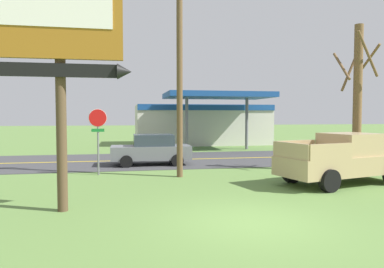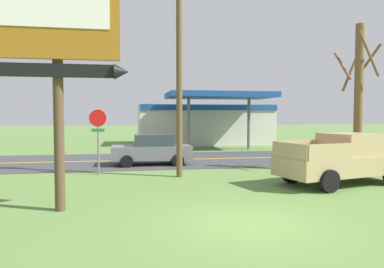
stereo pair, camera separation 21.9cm
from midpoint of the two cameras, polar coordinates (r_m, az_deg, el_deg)
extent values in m
plane|color=#5B7F3D|center=(9.39, 8.72, -13.56)|extent=(180.00, 180.00, 0.00)
cube|color=#3D3D3F|center=(21.85, -2.74, -4.03)|extent=(140.00, 8.00, 0.02)
cube|color=gold|center=(21.85, -2.74, -4.00)|extent=(126.00, 0.20, 0.01)
cylinder|color=brown|center=(10.69, -20.46, 6.98)|extent=(0.28, 0.28, 6.89)
cube|color=#996019|center=(10.83, -20.82, 17.31)|extent=(3.38, 0.16, 2.42)
cube|color=white|center=(10.82, -20.93, 18.91)|extent=(2.84, 0.03, 1.36)
cube|color=black|center=(10.55, -20.67, 9.34)|extent=(3.05, 0.12, 0.36)
cone|color=black|center=(10.40, -11.15, 9.57)|extent=(0.40, 0.44, 0.44)
cylinder|color=slate|center=(16.77, -14.85, -2.50)|extent=(0.08, 0.08, 2.20)
cylinder|color=red|center=(16.67, -14.93, 2.46)|extent=(0.76, 0.03, 0.76)
cylinder|color=white|center=(16.69, -14.92, 2.46)|extent=(0.80, 0.01, 0.80)
cube|color=#19722D|center=(16.68, -14.90, 0.57)|extent=(0.56, 0.03, 0.14)
cylinder|color=brown|center=(15.80, -2.37, 11.22)|extent=(0.26, 0.26, 9.87)
cylinder|color=brown|center=(18.82, 24.21, 5.09)|extent=(0.40, 0.40, 6.90)
cylinder|color=brown|center=(19.38, 25.82, 10.70)|extent=(0.18, 1.33, 1.15)
cylinder|color=brown|center=(19.25, 23.20, 9.04)|extent=(1.08, 0.36, 1.97)
cylinder|color=brown|center=(18.59, 22.08, 9.86)|extent=(0.34, 1.69, 1.48)
cylinder|color=brown|center=(18.59, 25.55, 11.28)|extent=(1.25, 0.27, 2.06)
cube|color=beige|center=(34.06, 1.22, 1.49)|extent=(12.00, 6.00, 3.60)
cube|color=#19478C|center=(31.08, 2.39, 4.21)|extent=(12.00, 0.12, 0.50)
cube|color=#19478C|center=(28.25, 3.77, 6.06)|extent=(8.00, 5.00, 0.40)
cylinder|color=slate|center=(27.71, -1.06, 1.78)|extent=(0.24, 0.24, 4.20)
cylinder|color=slate|center=(28.91, 8.36, 1.80)|extent=(0.24, 0.24, 4.20)
cube|color=tan|center=(15.28, 22.02, -4.42)|extent=(5.52, 3.17, 0.72)
cube|color=tan|center=(15.53, 23.21, -1.44)|extent=(2.28, 2.21, 0.84)
cube|color=#28333D|center=(16.20, 25.31, -1.31)|extent=(0.50, 1.63, 0.71)
cube|color=tan|center=(14.82, 15.43, -2.04)|extent=(1.92, 0.59, 0.56)
cube|color=tan|center=(13.48, 20.50, -2.61)|extent=(1.92, 0.59, 0.56)
cube|color=tan|center=(13.50, 14.80, -2.52)|extent=(0.58, 1.85, 0.56)
cylinder|color=black|center=(17.16, 23.29, -4.87)|extent=(0.84, 0.47, 0.80)
cylinder|color=black|center=(14.93, 14.97, -5.87)|extent=(0.84, 0.47, 0.80)
cylinder|color=black|center=(13.51, 20.34, -6.88)|extent=(0.84, 0.47, 0.80)
cube|color=slate|center=(19.63, -6.80, -2.87)|extent=(4.20, 1.76, 0.72)
cube|color=#2D3842|center=(19.58, -6.37, -0.94)|extent=(2.10, 1.56, 0.60)
cylinder|color=black|center=(18.75, -10.59, -4.28)|extent=(0.64, 0.24, 0.64)
cylinder|color=black|center=(20.50, -10.60, -3.67)|extent=(0.64, 0.24, 0.64)
cylinder|color=black|center=(18.93, -2.66, -4.16)|extent=(0.64, 0.24, 0.64)
cylinder|color=black|center=(20.67, -3.35, -3.57)|extent=(0.64, 0.24, 0.64)
camera|label=1|loc=(0.11, -90.37, -0.02)|focal=34.02mm
camera|label=2|loc=(0.11, 89.63, 0.02)|focal=34.02mm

